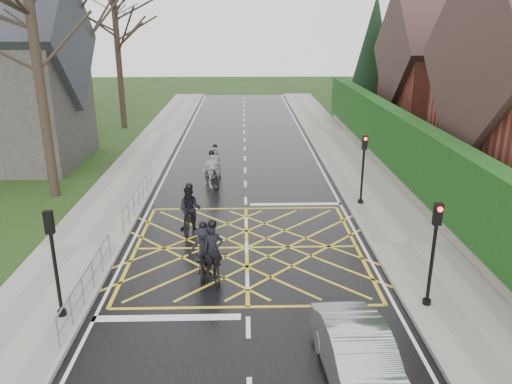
{
  "coord_description": "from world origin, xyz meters",
  "views": [
    {
      "loc": [
        -0.09,
        -16.49,
        7.77
      ],
      "look_at": [
        0.41,
        2.45,
        1.3
      ],
      "focal_mm": 35.0,
      "sensor_mm": 36.0,
      "label": 1
    }
  ],
  "objects_px": {
    "cyclist_lead": "(215,165)",
    "cyclist_mid": "(204,255)",
    "cyclist_rear": "(213,259)",
    "cyclist_front": "(212,174)",
    "car": "(359,360)",
    "cyclist_back": "(190,213)"
  },
  "relations": [
    {
      "from": "cyclist_lead",
      "to": "cyclist_mid",
      "type": "bearing_deg",
      "value": -78.03
    },
    {
      "from": "cyclist_rear",
      "to": "cyclist_front",
      "type": "bearing_deg",
      "value": 79.01
    },
    {
      "from": "cyclist_rear",
      "to": "cyclist_mid",
      "type": "bearing_deg",
      "value": 124.72
    },
    {
      "from": "cyclist_front",
      "to": "car",
      "type": "bearing_deg",
      "value": -98.77
    },
    {
      "from": "cyclist_mid",
      "to": "cyclist_front",
      "type": "bearing_deg",
      "value": 91.84
    },
    {
      "from": "cyclist_front",
      "to": "cyclist_lead",
      "type": "height_order",
      "value": "cyclist_front"
    },
    {
      "from": "cyclist_back",
      "to": "car",
      "type": "bearing_deg",
      "value": -55.15
    },
    {
      "from": "cyclist_back",
      "to": "cyclist_lead",
      "type": "relative_size",
      "value": 1.08
    },
    {
      "from": "cyclist_rear",
      "to": "car",
      "type": "bearing_deg",
      "value": -69.97
    },
    {
      "from": "cyclist_mid",
      "to": "cyclist_front",
      "type": "relative_size",
      "value": 0.96
    },
    {
      "from": "cyclist_front",
      "to": "cyclist_back",
      "type": "bearing_deg",
      "value": -120.3
    },
    {
      "from": "cyclist_mid",
      "to": "cyclist_back",
      "type": "bearing_deg",
      "value": 102.9
    },
    {
      "from": "cyclist_back",
      "to": "cyclist_mid",
      "type": "relative_size",
      "value": 1.09
    },
    {
      "from": "cyclist_mid",
      "to": "car",
      "type": "height_order",
      "value": "cyclist_mid"
    },
    {
      "from": "cyclist_lead",
      "to": "cyclist_front",
      "type": "bearing_deg",
      "value": -80.98
    },
    {
      "from": "cyclist_front",
      "to": "cyclist_lead",
      "type": "distance_m",
      "value": 1.96
    },
    {
      "from": "cyclist_mid",
      "to": "cyclist_lead",
      "type": "distance_m",
      "value": 10.87
    },
    {
      "from": "cyclist_rear",
      "to": "cyclist_back",
      "type": "xyz_separation_m",
      "value": [
        -1.09,
        3.74,
        0.11
      ]
    },
    {
      "from": "cyclist_rear",
      "to": "cyclist_lead",
      "type": "distance_m",
      "value": 11.14
    },
    {
      "from": "cyclist_lead",
      "to": "car",
      "type": "height_order",
      "value": "cyclist_lead"
    },
    {
      "from": "cyclist_mid",
      "to": "car",
      "type": "xyz_separation_m",
      "value": [
        3.84,
        -5.41,
        0.01
      ]
    },
    {
      "from": "cyclist_rear",
      "to": "cyclist_lead",
      "type": "xyz_separation_m",
      "value": [
        -0.49,
        11.13,
        -0.04
      ]
    }
  ]
}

